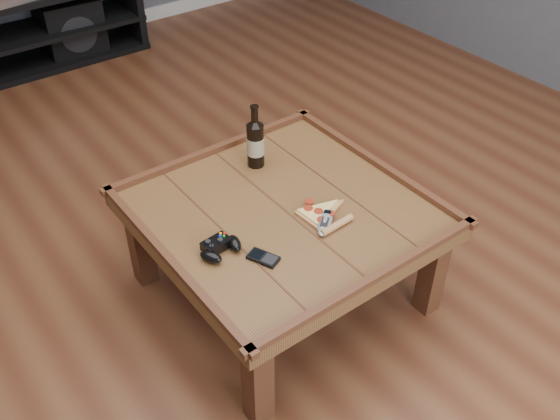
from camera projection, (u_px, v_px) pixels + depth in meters
ground at (283, 292)px, 2.63m from camera, size 6.00×6.00×0.00m
baseboard at (32, 44)px, 4.47m from camera, size 5.00×0.02×0.10m
coffee_table at (283, 221)px, 2.39m from camera, size 1.03×1.03×0.48m
media_console at (37, 29)px, 4.20m from camera, size 1.40×0.45×0.50m
beer_bottle at (255, 142)px, 2.51m from camera, size 0.07×0.07×0.27m
game_controller at (220, 247)px, 2.15m from camera, size 0.17×0.12×0.05m
pizza_slice at (321, 215)px, 2.31m from camera, size 0.18×0.27×0.03m
smartphone at (263, 258)px, 2.13m from camera, size 0.09×0.12×0.01m
remote_control at (325, 222)px, 2.27m from camera, size 0.16×0.14×0.02m
subwoofer at (70, 25)px, 4.37m from camera, size 0.42×0.42×0.40m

